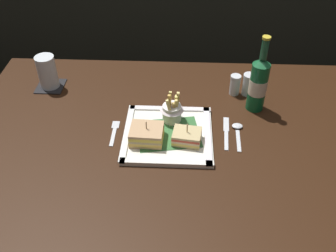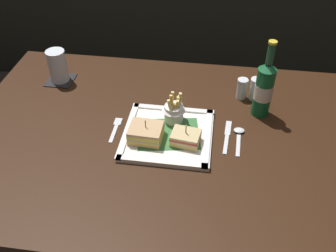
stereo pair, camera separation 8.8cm
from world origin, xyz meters
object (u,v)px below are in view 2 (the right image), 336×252
spoon (239,134)px  pepper_shaker (255,90)px  knife (227,135)px  fries_cup (174,110)px  dining_table (169,163)px  fork (116,128)px  salt_shaker (242,90)px  beer_bottle (264,88)px  sandwich_half_left (146,133)px  sandwich_half_right (186,138)px  square_plate (167,135)px  water_glass (58,68)px

spoon → pepper_shaker: bearing=75.5°
knife → pepper_shaker: pepper_shaker is taller
fries_cup → dining_table: bearing=-96.9°
fork → salt_shaker: salt_shaker is taller
beer_bottle → salt_shaker: beer_bottle is taller
beer_bottle → fork: size_ratio=2.22×
sandwich_half_left → sandwich_half_right: size_ratio=1.10×
sandwich_half_left → sandwich_half_right: 0.12m
sandwich_half_right → spoon: bearing=22.6°
square_plate → pepper_shaker: 0.38m
salt_shaker → sandwich_half_right: bearing=-121.4°
water_glass → pepper_shaker: size_ratio=1.50×
fries_cup → square_plate: bearing=-99.8°
square_plate → water_glass: size_ratio=2.25×
fries_cup → beer_bottle: 0.30m
square_plate → knife: 0.19m
square_plate → fork: bearing=175.5°
fries_cup → beer_bottle: size_ratio=0.40×
dining_table → water_glass: (-0.46, 0.26, 0.19)m
sandwich_half_right → beer_bottle: bearing=40.0°
knife → salt_shaker: salt_shaker is taller
fries_cup → knife: fries_cup is taller
dining_table → knife: knife is taller
dining_table → sandwich_half_right: sandwich_half_right is taller
square_plate → knife: size_ratio=1.71×
fork → pepper_shaker: (0.45, 0.23, 0.03)m
dining_table → beer_bottle: bearing=28.4°
sandwich_half_right → water_glass: water_glass is taller
fries_cup → salt_shaker: 0.28m
fork → pepper_shaker: pepper_shaker is taller
sandwich_half_right → sandwich_half_left: bearing=180.0°
dining_table → fork: fork is taller
square_plate → pepper_shaker: pepper_shaker is taller
knife → water_glass: bearing=160.1°
dining_table → fork: size_ratio=11.09×
spoon → salt_shaker: salt_shaker is taller
fries_cup → salt_shaker: (0.22, 0.18, -0.02)m
knife → spoon: 0.04m
water_glass → salt_shaker: bearing=-1.2°
salt_shaker → pepper_shaker: pepper_shaker is taller
sandwich_half_right → spoon: size_ratio=0.71×
sandwich_half_right → pepper_shaker: 0.36m
knife → spoon: size_ratio=1.22×
fork → spoon: 0.40m
sandwich_half_left → water_glass: 0.49m
sandwich_half_left → salt_shaker: (0.29, 0.28, -0.00)m
square_plate → sandwich_half_right: size_ratio=2.93×
square_plate → fries_cup: bearing=80.2°
sandwich_half_right → fork: 0.24m
salt_shaker → dining_table: bearing=-133.5°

